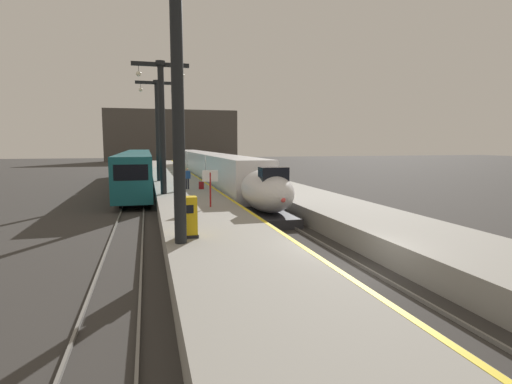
{
  "coord_description": "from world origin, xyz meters",
  "views": [
    {
      "loc": [
        -7.02,
        -12.92,
        4.68
      ],
      "look_at": [
        -0.73,
        10.55,
        1.8
      ],
      "focal_mm": 28.57,
      "sensor_mm": 36.0,
      "label": 1
    }
  ],
  "objects_px": {
    "regional_train_adjacent": "(137,167)",
    "passenger_near_edge": "(187,177)",
    "station_column_near": "(177,70)",
    "ticket_machine_yellow": "(188,219)",
    "rolling_suitcase": "(201,185)",
    "highspeed_train_main": "(208,167)",
    "departure_info_board": "(210,181)",
    "station_column_far": "(158,121)",
    "station_column_mid": "(162,115)"
  },
  "relations": [
    {
      "from": "station_column_near",
      "to": "rolling_suitcase",
      "type": "bearing_deg",
      "value": 80.25
    },
    {
      "from": "ticket_machine_yellow",
      "to": "station_column_mid",
      "type": "bearing_deg",
      "value": 91.38
    },
    {
      "from": "regional_train_adjacent",
      "to": "rolling_suitcase",
      "type": "bearing_deg",
      "value": -69.62
    },
    {
      "from": "ticket_machine_yellow",
      "to": "station_column_near",
      "type": "bearing_deg",
      "value": -112.06
    },
    {
      "from": "highspeed_train_main",
      "to": "ticket_machine_yellow",
      "type": "height_order",
      "value": "highspeed_train_main"
    },
    {
      "from": "regional_train_adjacent",
      "to": "station_column_far",
      "type": "relative_size",
      "value": 3.77
    },
    {
      "from": "station_column_mid",
      "to": "station_column_far",
      "type": "relative_size",
      "value": 0.97
    },
    {
      "from": "regional_train_adjacent",
      "to": "station_column_far",
      "type": "distance_m",
      "value": 7.66
    },
    {
      "from": "passenger_near_edge",
      "to": "ticket_machine_yellow",
      "type": "distance_m",
      "value": 17.33
    },
    {
      "from": "regional_train_adjacent",
      "to": "station_column_mid",
      "type": "distance_m",
      "value": 17.31
    },
    {
      "from": "station_column_near",
      "to": "departure_info_board",
      "type": "xyz_separation_m",
      "value": [
        2.36,
        8.26,
        -4.7
      ]
    },
    {
      "from": "station_column_near",
      "to": "passenger_near_edge",
      "type": "relative_size",
      "value": 6.2
    },
    {
      "from": "highspeed_train_main",
      "to": "station_column_far",
      "type": "relative_size",
      "value": 5.83
    },
    {
      "from": "regional_train_adjacent",
      "to": "passenger_near_edge",
      "type": "height_order",
      "value": "regional_train_adjacent"
    },
    {
      "from": "passenger_near_edge",
      "to": "rolling_suitcase",
      "type": "xyz_separation_m",
      "value": [
        1.08,
        -0.34,
        -0.69
      ]
    },
    {
      "from": "regional_train_adjacent",
      "to": "passenger_near_edge",
      "type": "xyz_separation_m",
      "value": [
        4.17,
        -13.8,
        -0.09
      ]
    },
    {
      "from": "highspeed_train_main",
      "to": "station_column_near",
      "type": "bearing_deg",
      "value": -100.07
    },
    {
      "from": "passenger_near_edge",
      "to": "highspeed_train_main",
      "type": "bearing_deg",
      "value": 75.42
    },
    {
      "from": "station_column_mid",
      "to": "station_column_far",
      "type": "distance_m",
      "value": 10.94
    },
    {
      "from": "station_column_far",
      "to": "passenger_near_edge",
      "type": "distance_m",
      "value": 9.71
    },
    {
      "from": "regional_train_adjacent",
      "to": "departure_info_board",
      "type": "relative_size",
      "value": 17.26
    },
    {
      "from": "ticket_machine_yellow",
      "to": "departure_info_board",
      "type": "bearing_deg",
      "value": 74.82
    },
    {
      "from": "station_column_far",
      "to": "departure_info_board",
      "type": "height_order",
      "value": "station_column_far"
    },
    {
      "from": "station_column_mid",
      "to": "station_column_far",
      "type": "height_order",
      "value": "station_column_far"
    },
    {
      "from": "station_column_far",
      "to": "passenger_near_edge",
      "type": "bearing_deg",
      "value": -76.45
    },
    {
      "from": "ticket_machine_yellow",
      "to": "departure_info_board",
      "type": "distance_m",
      "value": 7.7
    },
    {
      "from": "highspeed_train_main",
      "to": "passenger_near_edge",
      "type": "distance_m",
      "value": 15.6
    },
    {
      "from": "station_column_near",
      "to": "passenger_near_edge",
      "type": "xyz_separation_m",
      "value": [
        1.97,
        18.11,
        -5.22
      ]
    },
    {
      "from": "rolling_suitcase",
      "to": "departure_info_board",
      "type": "relative_size",
      "value": 0.46
    },
    {
      "from": "passenger_near_edge",
      "to": "rolling_suitcase",
      "type": "bearing_deg",
      "value": -17.42
    },
    {
      "from": "station_column_mid",
      "to": "station_column_far",
      "type": "bearing_deg",
      "value": 90.0
    },
    {
      "from": "highspeed_train_main",
      "to": "station_column_near",
      "type": "relative_size",
      "value": 5.4
    },
    {
      "from": "station_column_mid",
      "to": "rolling_suitcase",
      "type": "xyz_separation_m",
      "value": [
        3.05,
        2.41,
        -5.35
      ]
    },
    {
      "from": "station_column_near",
      "to": "passenger_near_edge",
      "type": "bearing_deg",
      "value": 83.78
    },
    {
      "from": "station_column_far",
      "to": "rolling_suitcase",
      "type": "distance_m",
      "value": 10.6
    },
    {
      "from": "station_column_mid",
      "to": "rolling_suitcase",
      "type": "height_order",
      "value": "station_column_mid"
    },
    {
      "from": "highspeed_train_main",
      "to": "rolling_suitcase",
      "type": "relative_size",
      "value": 57.65
    },
    {
      "from": "station_column_near",
      "to": "ticket_machine_yellow",
      "type": "bearing_deg",
      "value": 67.94
    },
    {
      "from": "regional_train_adjacent",
      "to": "passenger_near_edge",
      "type": "relative_size",
      "value": 21.66
    },
    {
      "from": "regional_train_adjacent",
      "to": "station_column_far",
      "type": "bearing_deg",
      "value": -68.59
    },
    {
      "from": "passenger_near_edge",
      "to": "departure_info_board",
      "type": "bearing_deg",
      "value": -87.78
    },
    {
      "from": "station_column_far",
      "to": "departure_info_board",
      "type": "xyz_separation_m",
      "value": [
        2.36,
        -18.05,
        -4.3
      ]
    },
    {
      "from": "station_column_mid",
      "to": "passenger_near_edge",
      "type": "distance_m",
      "value": 5.77
    },
    {
      "from": "station_column_mid",
      "to": "ticket_machine_yellow",
      "type": "xyz_separation_m",
      "value": [
        0.35,
        -14.5,
        -4.92
      ]
    },
    {
      "from": "regional_train_adjacent",
      "to": "departure_info_board",
      "type": "bearing_deg",
      "value": -79.1
    },
    {
      "from": "station_column_near",
      "to": "ticket_machine_yellow",
      "type": "relative_size",
      "value": 6.55
    },
    {
      "from": "highspeed_train_main",
      "to": "regional_train_adjacent",
      "type": "bearing_deg",
      "value": -170.93
    },
    {
      "from": "station_column_mid",
      "to": "regional_train_adjacent",
      "type": "bearing_deg",
      "value": 97.57
    },
    {
      "from": "regional_train_adjacent",
      "to": "departure_info_board",
      "type": "height_order",
      "value": "regional_train_adjacent"
    },
    {
      "from": "ticket_machine_yellow",
      "to": "rolling_suitcase",
      "type": "bearing_deg",
      "value": 80.91
    }
  ]
}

